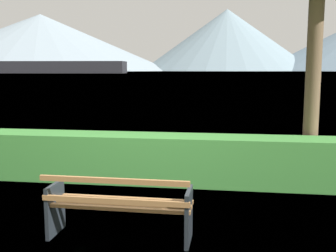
# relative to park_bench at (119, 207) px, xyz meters

# --- Properties ---
(ground_plane) EXTENTS (1400.00, 1400.00, 0.00)m
(ground_plane) POSITION_rel_park_bench_xyz_m (0.00, 0.06, -0.43)
(ground_plane) COLOR olive
(water_surface) EXTENTS (620.00, 620.00, 0.00)m
(water_surface) POSITION_rel_park_bench_xyz_m (0.00, 306.95, -0.43)
(water_surface) COLOR #6B8EA3
(water_surface) RESTS_ON ground_plane
(park_bench) EXTENTS (1.84, 0.59, 0.87)m
(park_bench) POSITION_rel_park_bench_xyz_m (0.00, 0.00, 0.00)
(park_bench) COLOR olive
(park_bench) RESTS_ON ground_plane
(hedge_row) EXTENTS (10.70, 0.80, 0.91)m
(hedge_row) POSITION_rel_park_bench_xyz_m (0.00, 2.68, 0.02)
(hedge_row) COLOR #387A33
(hedge_row) RESTS_ON ground_plane
(cargo_ship_large) EXTENTS (120.00, 26.57, 20.65)m
(cargo_ship_large) POSITION_rel_park_bench_xyz_m (-123.78, 209.63, 5.34)
(cargo_ship_large) COLOR #232328
(cargo_ship_large) RESTS_ON water_surface
(distant_hills) EXTENTS (829.13, 415.95, 88.98)m
(distant_hills) POSITION_rel_park_bench_xyz_m (-30.42, 578.37, 41.18)
(distant_hills) COLOR gray
(distant_hills) RESTS_ON ground_plane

